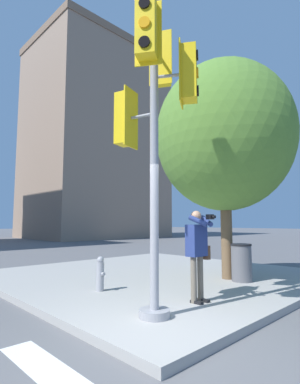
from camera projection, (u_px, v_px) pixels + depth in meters
name	position (u px, v px, depth m)	size (l,w,h in m)	color
ground_plane	(160.00, 351.00, 3.67)	(160.00, 160.00, 0.00)	#5B5B5E
sidewalk_corner	(156.00, 275.00, 8.60)	(8.00, 8.00, 0.13)	#9E9B96
traffic_signal_pole	(155.00, 101.00, 4.94)	(1.34, 1.38, 5.31)	#939399
person_photographer	(198.00, 247.00, 5.55)	(0.58, 0.54, 1.66)	black
street_tree	(224.00, 136.00, 8.10)	(3.68, 3.68, 5.80)	brown
fire_hydrant	(100.00, 274.00, 6.36)	(0.16, 0.22, 0.72)	#99999E
trash_bin	(241.00, 262.00, 7.41)	(0.52, 0.52, 0.91)	#5B5B60
building_right	(96.00, 142.00, 33.74)	(13.73, 10.88, 21.15)	gray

